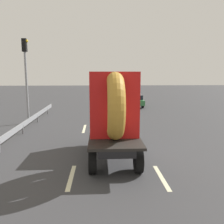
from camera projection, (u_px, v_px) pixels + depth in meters
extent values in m
plane|color=#38383A|center=(120.00, 153.00, 11.34)|extent=(120.00, 120.00, 0.00)
cylinder|color=black|center=(94.00, 139.00, 11.99)|extent=(0.28, 0.99, 0.99)
cylinder|color=black|center=(129.00, 138.00, 12.08)|extent=(0.28, 0.99, 0.99)
cylinder|color=black|center=(93.00, 160.00, 9.03)|extent=(0.28, 0.99, 0.99)
cylinder|color=black|center=(138.00, 160.00, 9.11)|extent=(0.28, 0.99, 0.99)
cube|color=black|center=(113.00, 137.00, 10.57)|extent=(1.30, 4.88, 0.25)
cube|color=silver|center=(112.00, 113.00, 11.83)|extent=(2.00, 2.07, 1.35)
cube|color=black|center=(112.00, 107.00, 11.73)|extent=(2.02, 1.97, 0.44)
cube|color=black|center=(115.00, 139.00, 9.52)|extent=(2.00, 2.81, 0.10)
cube|color=black|center=(113.00, 118.00, 10.76)|extent=(1.80, 0.08, 1.10)
torus|color=#B7842D|center=(115.00, 106.00, 9.16)|extent=(0.62, 2.55, 2.55)
cube|color=red|center=(115.00, 106.00, 9.16)|extent=(1.90, 0.03, 2.55)
cylinder|color=black|center=(126.00, 102.00, 28.24)|extent=(0.21, 0.61, 0.61)
cylinder|color=black|center=(139.00, 102.00, 28.31)|extent=(0.21, 0.61, 0.61)
cylinder|color=black|center=(129.00, 105.00, 25.70)|extent=(0.21, 0.61, 0.61)
cylinder|color=black|center=(143.00, 105.00, 25.78)|extent=(0.21, 0.61, 0.61)
cube|color=#33723F|center=(134.00, 101.00, 26.97)|extent=(1.72, 4.02, 0.53)
cube|color=black|center=(134.00, 97.00, 26.79)|extent=(1.55, 2.25, 0.48)
cylinder|color=gray|center=(27.00, 88.00, 17.62)|extent=(0.16, 0.16, 5.16)
cube|color=black|center=(24.00, 45.00, 17.13)|extent=(0.30, 0.36, 0.90)
sphere|color=yellow|center=(27.00, 41.00, 17.10)|extent=(0.20, 0.20, 0.20)
cube|color=gray|center=(31.00, 119.00, 16.58)|extent=(0.06, 14.23, 0.32)
cylinder|color=slate|center=(23.00, 129.00, 14.87)|extent=(0.10, 0.10, 0.55)
cylinder|color=slate|center=(38.00, 119.00, 18.38)|extent=(0.10, 0.10, 0.55)
cylinder|color=slate|center=(47.00, 111.00, 21.89)|extent=(0.10, 0.10, 0.55)
cube|color=beige|center=(71.00, 177.00, 8.74)|extent=(0.16, 2.18, 0.01)
cube|color=beige|center=(84.00, 129.00, 16.29)|extent=(0.16, 2.38, 0.01)
cube|color=beige|center=(161.00, 177.00, 8.73)|extent=(0.16, 2.15, 0.01)
cube|color=beige|center=(131.00, 126.00, 17.03)|extent=(0.16, 2.84, 0.01)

